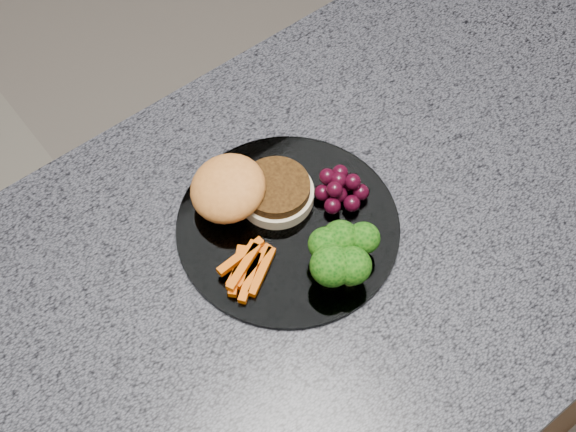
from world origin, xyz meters
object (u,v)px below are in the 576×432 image
at_px(plate, 288,226).
at_px(burger, 245,192).
at_px(grape_bunch, 340,188).
at_px(island_cabinet, 297,400).

distance_m(plate, burger, 0.06).
bearing_deg(grape_bunch, island_cabinet, -156.05).
distance_m(island_cabinet, burger, 0.51).
bearing_deg(island_cabinet, burger, 91.29).
distance_m(plate, grape_bunch, 0.08).
distance_m(island_cabinet, grape_bunch, 0.50).
xyz_separation_m(burger, grape_bunch, (0.09, -0.06, -0.00)).
bearing_deg(grape_bunch, plate, 176.02).
bearing_deg(island_cabinet, plate, 70.18).
relative_size(island_cabinet, plate, 4.62).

